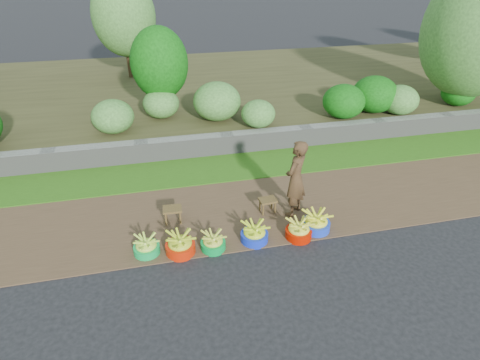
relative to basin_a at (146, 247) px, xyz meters
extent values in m
plane|color=black|center=(2.22, -0.34, -0.16)|extent=(120.00, 120.00, 0.00)
cube|color=#503A26|center=(2.22, 0.91, -0.15)|extent=(80.00, 2.50, 0.02)
cube|color=#2F6414|center=(2.22, 2.91, -0.14)|extent=(80.00, 1.50, 0.04)
cube|color=slate|center=(2.22, 3.76, 0.12)|extent=(80.00, 0.35, 0.55)
cube|color=#3F3D1E|center=(2.22, 8.66, 0.09)|extent=(80.00, 10.00, 0.50)
cylinder|color=#332414|center=(-0.26, 10.18, 1.11)|extent=(0.22, 0.22, 1.53)
ellipsoid|color=#478134|center=(-0.26, 10.18, 2.55)|extent=(2.28, 2.28, 2.86)
cylinder|color=#332414|center=(9.92, 4.61, 0.99)|extent=(0.19, 0.19, 1.29)
ellipsoid|color=#478134|center=(9.92, 4.61, 2.57)|extent=(3.13, 3.13, 3.91)
cylinder|color=#332414|center=(0.72, 5.96, 0.83)|extent=(0.17, 0.17, 0.98)
ellipsoid|color=#105A0E|center=(0.72, 5.96, 1.82)|extent=(1.65, 1.65, 2.06)
cylinder|color=#332414|center=(13.19, 8.60, 1.15)|extent=(0.22, 0.22, 1.61)
ellipsoid|color=#478134|center=(13.19, 8.60, 2.72)|extent=(2.54, 2.54, 3.18)
ellipsoid|color=#478134|center=(-0.67, 4.69, 0.79)|extent=(1.11, 1.11, 0.89)
ellipsoid|color=#105A0E|center=(6.91, 4.58, 0.88)|extent=(1.35, 1.35, 1.08)
ellipsoid|color=#478134|center=(3.21, 4.21, 0.72)|extent=(0.94, 0.94, 0.75)
ellipsoid|color=#478134|center=(0.64, 5.53, 0.76)|extent=(1.04, 1.04, 0.84)
ellipsoid|color=#105A0E|center=(5.80, 4.34, 0.83)|extent=(1.22, 1.22, 0.97)
ellipsoid|color=#478134|center=(7.58, 4.25, 0.77)|extent=(1.07, 1.07, 0.86)
ellipsoid|color=#105A0E|center=(9.79, 4.53, 0.75)|extent=(1.02, 1.02, 0.81)
ellipsoid|color=#478134|center=(2.20, 5.00, 0.89)|extent=(1.36, 1.36, 1.09)
cylinder|color=#0CA146|center=(0.00, 0.00, -0.07)|extent=(0.47, 0.47, 0.17)
ellipsoid|color=#B8E040|center=(0.00, 0.00, 0.06)|extent=(0.41, 0.41, 0.27)
cylinder|color=red|center=(0.60, -0.11, -0.06)|extent=(0.54, 0.54, 0.19)
ellipsoid|color=#B6C723|center=(0.60, -0.11, 0.09)|extent=(0.48, 0.48, 0.31)
cylinder|color=#009035|center=(1.19, -0.14, -0.08)|extent=(0.46, 0.46, 0.16)
ellipsoid|color=gold|center=(1.19, -0.14, 0.05)|extent=(0.40, 0.40, 0.26)
cylinder|color=#122DC8|center=(1.99, -0.09, -0.06)|extent=(0.52, 0.52, 0.19)
ellipsoid|color=#C4DE20|center=(1.99, -0.09, 0.08)|extent=(0.46, 0.46, 0.30)
cylinder|color=#B21300|center=(2.84, -0.17, -0.07)|extent=(0.51, 0.51, 0.18)
ellipsoid|color=yellow|center=(2.84, -0.17, 0.08)|extent=(0.45, 0.45, 0.29)
cylinder|color=blue|center=(3.24, -0.03, -0.06)|extent=(0.55, 0.55, 0.20)
ellipsoid|color=yellow|center=(3.24, -0.03, 0.10)|extent=(0.48, 0.48, 0.31)
cube|color=brown|center=(0.55, 0.85, 0.17)|extent=(0.39, 0.30, 0.04)
cylinder|color=brown|center=(0.40, 0.76, 0.00)|extent=(0.04, 0.04, 0.28)
cylinder|color=brown|center=(0.68, 0.75, 0.00)|extent=(0.04, 0.04, 0.28)
cylinder|color=brown|center=(0.41, 0.96, 0.00)|extent=(0.04, 0.04, 0.28)
cylinder|color=brown|center=(0.69, 0.94, 0.00)|extent=(0.04, 0.04, 0.28)
cube|color=brown|center=(2.49, 0.77, 0.15)|extent=(0.37, 0.30, 0.04)
cylinder|color=brown|center=(2.37, 0.67, 0.00)|extent=(0.04, 0.04, 0.27)
cylinder|color=brown|center=(2.64, 0.69, 0.00)|extent=(0.04, 0.04, 0.27)
cylinder|color=brown|center=(2.35, 0.85, 0.00)|extent=(0.04, 0.04, 0.27)
cylinder|color=brown|center=(2.62, 0.88, 0.00)|extent=(0.04, 0.04, 0.27)
imported|color=black|center=(3.00, 0.61, 0.68)|extent=(0.70, 0.70, 1.63)
camera|label=1|loc=(0.38, -5.88, 4.63)|focal=30.00mm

